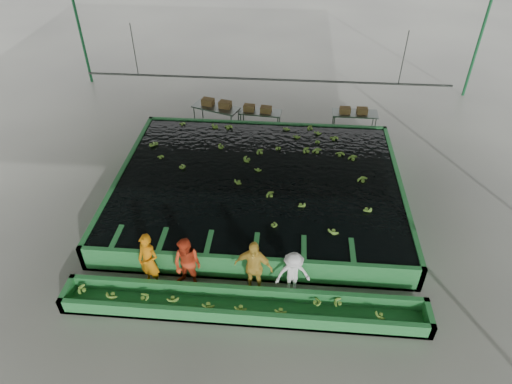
# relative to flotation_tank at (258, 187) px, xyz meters

# --- Properties ---
(ground) EXTENTS (80.00, 80.00, 0.00)m
(ground) POSITION_rel_flotation_tank_xyz_m (0.00, -1.50, -0.45)
(ground) COLOR gray
(ground) RESTS_ON ground
(shed_roof) EXTENTS (20.00, 22.00, 0.04)m
(shed_roof) POSITION_rel_flotation_tank_xyz_m (0.00, -1.50, 4.55)
(shed_roof) COLOR gray
(shed_roof) RESTS_ON shed_posts
(shed_posts) EXTENTS (20.00, 22.00, 5.00)m
(shed_posts) POSITION_rel_flotation_tank_xyz_m (0.00, -1.50, 2.05)
(shed_posts) COLOR #1B6434
(shed_posts) RESTS_ON ground
(flotation_tank) EXTENTS (10.00, 8.00, 0.90)m
(flotation_tank) POSITION_rel_flotation_tank_xyz_m (0.00, 0.00, 0.00)
(flotation_tank) COLOR #29803B
(flotation_tank) RESTS_ON ground
(tank_water) EXTENTS (9.70, 7.70, 0.00)m
(tank_water) POSITION_rel_flotation_tank_xyz_m (0.00, -0.00, 0.40)
(tank_water) COLOR black
(tank_water) RESTS_ON flotation_tank
(sorting_trough) EXTENTS (10.00, 1.00, 0.50)m
(sorting_trough) POSITION_rel_flotation_tank_xyz_m (0.00, -5.10, -0.20)
(sorting_trough) COLOR #29803B
(sorting_trough) RESTS_ON ground
(cableway_rail) EXTENTS (0.08, 0.08, 14.00)m
(cableway_rail) POSITION_rel_flotation_tank_xyz_m (0.00, 3.50, 2.55)
(cableway_rail) COLOR #59605B
(cableway_rail) RESTS_ON shed_roof
(rail_hanger_left) EXTENTS (0.04, 0.04, 2.00)m
(rail_hanger_left) POSITION_rel_flotation_tank_xyz_m (-5.00, 3.50, 3.55)
(rail_hanger_left) COLOR #59605B
(rail_hanger_left) RESTS_ON shed_roof
(rail_hanger_right) EXTENTS (0.04, 0.04, 2.00)m
(rail_hanger_right) POSITION_rel_flotation_tank_xyz_m (5.00, 3.50, 3.55)
(rail_hanger_right) COLOR #59605B
(rail_hanger_right) RESTS_ON shed_roof
(worker_a) EXTENTS (0.79, 0.66, 1.83)m
(worker_a) POSITION_rel_flotation_tank_xyz_m (-2.75, -4.30, 0.47)
(worker_a) COLOR orange
(worker_a) RESTS_ON ground
(worker_b) EXTENTS (1.02, 0.90, 1.76)m
(worker_b) POSITION_rel_flotation_tank_xyz_m (-1.65, -4.30, 0.43)
(worker_b) COLOR red
(worker_b) RESTS_ON ground
(worker_c) EXTENTS (1.15, 0.62, 1.86)m
(worker_c) POSITION_rel_flotation_tank_xyz_m (0.20, -4.30, 0.48)
(worker_c) COLOR yellow
(worker_c) RESTS_ON ground
(worker_d) EXTENTS (1.06, 0.73, 1.50)m
(worker_d) POSITION_rel_flotation_tank_xyz_m (1.30, -4.30, 0.30)
(worker_d) COLOR white
(worker_d) RESTS_ON ground
(packing_table_left) EXTENTS (2.22, 1.46, 0.94)m
(packing_table_left) POSITION_rel_flotation_tank_xyz_m (-2.29, 5.07, 0.02)
(packing_table_left) COLOR #59605B
(packing_table_left) RESTS_ON ground
(packing_table_mid) EXTENTS (1.89, 0.90, 0.83)m
(packing_table_mid) POSITION_rel_flotation_tank_xyz_m (-0.31, 4.99, -0.03)
(packing_table_mid) COLOR #59605B
(packing_table_mid) RESTS_ON ground
(packing_table_right) EXTENTS (1.97, 0.81, 0.89)m
(packing_table_right) POSITION_rel_flotation_tank_xyz_m (3.81, 5.11, -0.00)
(packing_table_right) COLOR #59605B
(packing_table_right) RESTS_ON ground
(box_stack_left) EXTENTS (1.39, 0.68, 0.29)m
(box_stack_left) POSITION_rel_flotation_tank_xyz_m (-2.27, 5.13, 0.49)
(box_stack_left) COLOR brown
(box_stack_left) RESTS_ON packing_table_left
(box_stack_mid) EXTENTS (1.26, 0.50, 0.26)m
(box_stack_mid) POSITION_rel_flotation_tank_xyz_m (-0.44, 4.99, 0.39)
(box_stack_mid) COLOR brown
(box_stack_mid) RESTS_ON packing_table_mid
(box_stack_right) EXTENTS (1.20, 0.36, 0.26)m
(box_stack_right) POSITION_rel_flotation_tank_xyz_m (3.73, 5.06, 0.44)
(box_stack_right) COLOR brown
(box_stack_right) RESTS_ON packing_table_right
(floating_bananas) EXTENTS (8.49, 5.79, 0.12)m
(floating_bananas) POSITION_rel_flotation_tank_xyz_m (0.00, 0.80, 0.40)
(floating_bananas) COLOR #72AC36
(floating_bananas) RESTS_ON tank_water
(trough_bananas) EXTENTS (9.59, 0.64, 0.13)m
(trough_bananas) POSITION_rel_flotation_tank_xyz_m (0.00, -5.10, -0.05)
(trough_bananas) COLOR #72AC36
(trough_bananas) RESTS_ON sorting_trough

